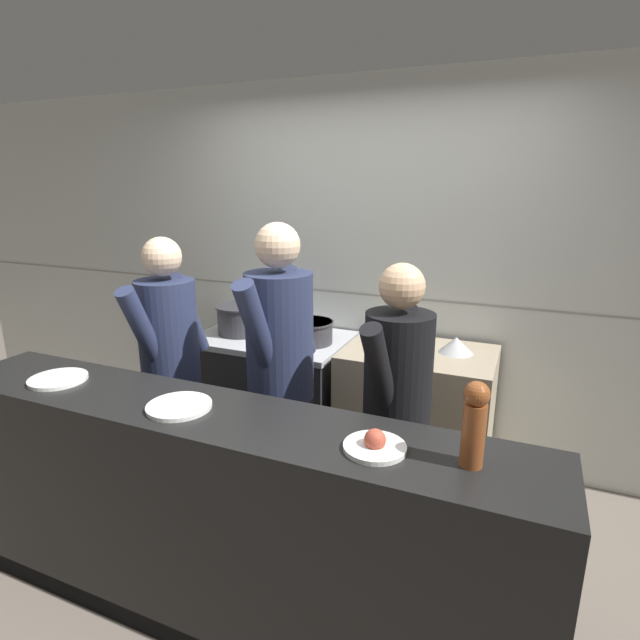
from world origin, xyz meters
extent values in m
plane|color=#6B6056|center=(0.00, 0.00, 0.00)|extent=(14.00, 14.00, 0.00)
cube|color=silver|center=(0.00, 1.57, 1.30)|extent=(8.00, 0.06, 2.60)
cube|color=gray|center=(0.00, 1.53, 1.15)|extent=(8.00, 0.00, 0.01)
cube|color=#232326|center=(-0.55, 1.17, 0.42)|extent=(1.04, 0.70, 0.84)
cube|color=#B7BABF|center=(-0.55, 1.17, 0.86)|extent=(1.06, 0.71, 0.04)
cube|color=#B7BABF|center=(-0.55, 0.83, 0.48)|extent=(0.93, 0.03, 0.10)
cube|color=gray|center=(0.49, 1.17, 0.45)|extent=(0.92, 0.65, 0.91)
cube|color=black|center=(0.49, 0.86, 0.05)|extent=(0.90, 0.04, 0.10)
cube|color=black|center=(-0.06, -0.25, 0.51)|extent=(2.71, 0.45, 1.02)
cylinder|color=#2D2D33|center=(-0.79, 1.14, 0.98)|extent=(0.32, 0.32, 0.20)
cylinder|color=#2D2D33|center=(-0.79, 1.14, 1.07)|extent=(0.34, 0.34, 0.01)
cylinder|color=#2D2D33|center=(-0.24, 1.14, 0.95)|extent=(0.30, 0.30, 0.15)
cylinder|color=#2D2D33|center=(-0.24, 1.14, 1.02)|extent=(0.31, 0.31, 0.01)
cone|color=#B7BABF|center=(0.70, 1.23, 0.96)|extent=(0.21, 0.21, 0.10)
cube|color=#B7BABF|center=(0.43, 1.04, 0.91)|extent=(0.26, 0.04, 0.01)
cube|color=black|center=(0.25, 1.04, 0.92)|extent=(0.11, 0.03, 0.02)
cylinder|color=white|center=(-0.90, -0.26, 1.03)|extent=(0.26, 0.26, 0.02)
cylinder|color=white|center=(-0.19, -0.28, 1.03)|extent=(0.27, 0.27, 0.02)
cylinder|color=white|center=(0.64, -0.28, 1.03)|extent=(0.22, 0.22, 0.02)
sphere|color=#B24733|center=(0.64, -0.28, 1.06)|extent=(0.08, 0.08, 0.08)
cylinder|color=brown|center=(0.96, -0.25, 1.13)|extent=(0.08, 0.08, 0.22)
sphere|color=brown|center=(0.96, -0.25, 1.28)|extent=(0.08, 0.08, 0.08)
cube|color=black|center=(-0.78, 0.37, 0.38)|extent=(0.29, 0.19, 0.77)
cylinder|color=#262D4C|center=(-0.78, 0.37, 1.08)|extent=(0.35, 0.35, 0.63)
sphere|color=beige|center=(-0.78, 0.37, 1.53)|extent=(0.22, 0.22, 0.22)
cylinder|color=#262D4C|center=(-0.79, 0.57, 1.16)|extent=(0.11, 0.32, 0.53)
cylinder|color=#262D4C|center=(-0.77, 0.18, 1.16)|extent=(0.11, 0.32, 0.53)
cube|color=black|center=(-0.09, 0.42, 0.41)|extent=(0.30, 0.20, 0.81)
cylinder|color=#262D4C|center=(-0.09, 0.42, 1.15)|extent=(0.36, 0.36, 0.67)
sphere|color=beige|center=(-0.09, 0.42, 1.62)|extent=(0.23, 0.23, 0.23)
cylinder|color=#262D4C|center=(-0.09, 0.63, 1.22)|extent=(0.11, 0.34, 0.56)
cylinder|color=#262D4C|center=(-0.09, 0.21, 1.22)|extent=(0.11, 0.34, 0.56)
cube|color=black|center=(0.55, 0.37, 0.37)|extent=(0.30, 0.22, 0.74)
cylinder|color=black|center=(0.55, 0.37, 1.04)|extent=(0.37, 0.37, 0.61)
sphere|color=#D8AD84|center=(0.55, 0.37, 1.47)|extent=(0.21, 0.21, 0.21)
cylinder|color=black|center=(0.59, 0.56, 1.11)|extent=(0.14, 0.32, 0.51)
cylinder|color=black|center=(0.52, 0.19, 1.11)|extent=(0.14, 0.32, 0.51)
camera|label=1|loc=(1.08, -1.77, 1.92)|focal=28.00mm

